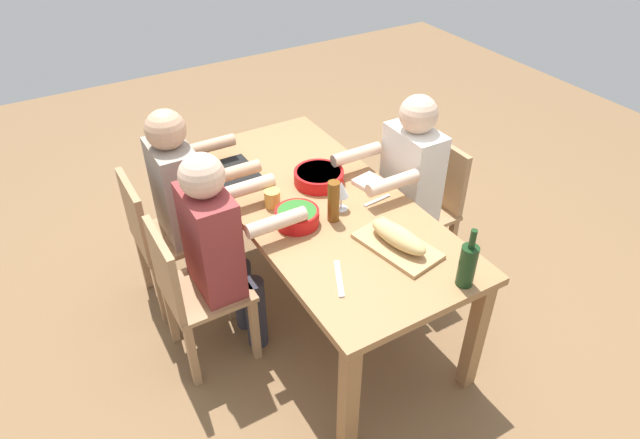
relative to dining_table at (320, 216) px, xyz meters
name	(u,v)px	position (x,y,z in m)	size (l,w,h in m)	color
ground_plane	(320,304)	(0.00, 0.00, -0.65)	(8.00, 8.00, 0.00)	brown
dining_table	(320,216)	(0.00, 0.00, 0.00)	(1.84, 0.85, 0.74)	#9E7044
chair_near_left	(159,234)	(-0.51, -0.75, -0.17)	(0.40, 0.40, 0.85)	#A87F56
diner_near_left	(185,193)	(-0.51, -0.56, 0.04)	(0.41, 0.53, 1.20)	#2D2D38
chair_near_center	(190,289)	(0.00, -0.75, -0.17)	(0.40, 0.40, 0.85)	#A87F56
diner_near_center	(220,243)	(0.00, -0.56, 0.04)	(0.41, 0.53, 1.20)	#2D2D38
chair_far_center	(426,202)	(0.00, 0.75, -0.17)	(0.40, 0.40, 0.85)	#A87F56
diner_far_center	(405,180)	(0.00, 0.56, 0.04)	(0.41, 0.53, 1.20)	#2D2D38
serving_bowl_salad	(319,176)	(-0.17, 0.09, 0.13)	(0.27, 0.27, 0.07)	red
serving_bowl_greens	(297,216)	(0.10, -0.19, 0.13)	(0.22, 0.22, 0.08)	red
cutting_board	(397,246)	(0.50, 0.12, 0.10)	(0.40, 0.22, 0.02)	tan
bread_loaf	(398,237)	(0.50, 0.12, 0.15)	(0.32, 0.11, 0.09)	tan
wine_bottle	(468,264)	(0.85, 0.22, 0.19)	(0.08, 0.08, 0.29)	#193819
beer_bottle	(334,201)	(0.16, -0.02, 0.20)	(0.06, 0.06, 0.22)	brown
wine_glass	(341,190)	(0.11, 0.06, 0.20)	(0.08, 0.08, 0.17)	silver
placemat_near_left	(234,171)	(-0.51, -0.26, 0.09)	(0.32, 0.23, 0.01)	black
cup_near_center	(272,199)	(-0.10, -0.23, 0.13)	(0.08, 0.08, 0.09)	gold
fork_far_center	(377,200)	(0.14, 0.26, 0.09)	(0.02, 0.17, 0.01)	silver
carving_knife	(339,278)	(0.55, -0.23, 0.09)	(0.23, 0.02, 0.01)	silver
napkin_stack	(369,182)	(-0.02, 0.32, 0.10)	(0.14, 0.14, 0.02)	white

